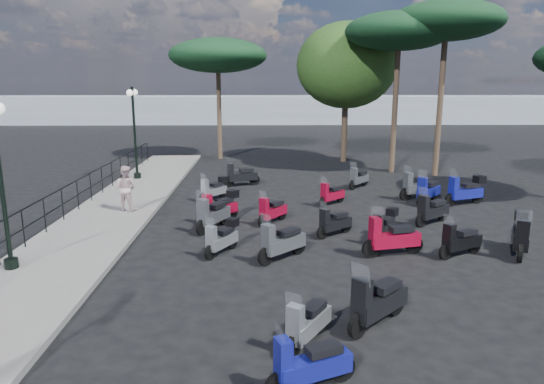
{
  "coord_description": "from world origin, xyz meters",
  "views": [
    {
      "loc": [
        -1.05,
        -12.41,
        4.75
      ],
      "look_at": [
        -0.76,
        3.01,
        1.2
      ],
      "focal_mm": 32.0,
      "sensor_mm": 36.0,
      "label": 1
    }
  ],
  "objects_px": {
    "scooter_17": "(359,178)",
    "scooter_2": "(222,238)",
    "lamp_post_2": "(134,127)",
    "scooter_27": "(465,191)",
    "scooter_22": "(428,191)",
    "scooter_16": "(332,195)",
    "scooter_15": "(334,223)",
    "pine_0": "(399,32)",
    "scooter_8": "(377,302)",
    "scooter_9": "(282,243)",
    "scooter_25": "(521,236)",
    "scooter_3": "(220,207)",
    "pedestrian_far": "(126,188)",
    "broadleaf_tree": "(346,66)",
    "scooter_4": "(212,215)",
    "pine_2": "(218,56)",
    "lamp_post_1": "(0,175)",
    "scooter_26": "(432,211)",
    "scooter_21": "(384,227)",
    "scooter_11": "(241,176)",
    "scooter_13": "(309,366)",
    "scooter_10": "(272,211)",
    "pine_1": "(446,22)",
    "scooter_5": "(214,189)",
    "scooter_28": "(418,187)",
    "scooter_14": "(392,238)",
    "scooter_20": "(460,241)",
    "scooter_7": "(307,324)"
  },
  "relations": [
    {
      "from": "scooter_22",
      "to": "pine_1",
      "type": "relative_size",
      "value": 0.17
    },
    {
      "from": "pedestrian_far",
      "to": "scooter_15",
      "type": "bearing_deg",
      "value": 173.51
    },
    {
      "from": "scooter_17",
      "to": "pine_0",
      "type": "relative_size",
      "value": 0.16
    },
    {
      "from": "scooter_25",
      "to": "scooter_28",
      "type": "distance_m",
      "value": 6.56
    },
    {
      "from": "lamp_post_1",
      "to": "scooter_7",
      "type": "height_order",
      "value": "lamp_post_1"
    },
    {
      "from": "lamp_post_1",
      "to": "scooter_26",
      "type": "bearing_deg",
      "value": 8.02
    },
    {
      "from": "scooter_3",
      "to": "scooter_27",
      "type": "bearing_deg",
      "value": -122.17
    },
    {
      "from": "lamp_post_1",
      "to": "broadleaf_tree",
      "type": "bearing_deg",
      "value": 46.26
    },
    {
      "from": "pedestrian_far",
      "to": "scooter_10",
      "type": "xyz_separation_m",
      "value": [
        5.26,
        -1.27,
        -0.55
      ]
    },
    {
      "from": "pedestrian_far",
      "to": "scooter_22",
      "type": "bearing_deg",
      "value": -159.22
    },
    {
      "from": "lamp_post_2",
      "to": "pine_1",
      "type": "relative_size",
      "value": 0.51
    },
    {
      "from": "scooter_8",
      "to": "scooter_9",
      "type": "distance_m",
      "value": 4.08
    },
    {
      "from": "scooter_8",
      "to": "scooter_11",
      "type": "height_order",
      "value": "scooter_8"
    },
    {
      "from": "scooter_8",
      "to": "pine_0",
      "type": "bearing_deg",
      "value": -58.93
    },
    {
      "from": "pine_1",
      "to": "scooter_10",
      "type": "bearing_deg",
      "value": -135.17
    },
    {
      "from": "scooter_17",
      "to": "scooter_2",
      "type": "bearing_deg",
      "value": 97.29
    },
    {
      "from": "broadleaf_tree",
      "to": "pine_1",
      "type": "bearing_deg",
      "value": -47.87
    },
    {
      "from": "scooter_7",
      "to": "scooter_27",
      "type": "relative_size",
      "value": 0.76
    },
    {
      "from": "scooter_15",
      "to": "pine_0",
      "type": "bearing_deg",
      "value": -61.48
    },
    {
      "from": "scooter_17",
      "to": "scooter_21",
      "type": "height_order",
      "value": "scooter_17"
    },
    {
      "from": "scooter_11",
      "to": "scooter_16",
      "type": "relative_size",
      "value": 1.4
    },
    {
      "from": "scooter_3",
      "to": "scooter_4",
      "type": "distance_m",
      "value": 1.0
    },
    {
      "from": "scooter_8",
      "to": "scooter_2",
      "type": "bearing_deg",
      "value": -4.52
    },
    {
      "from": "scooter_3",
      "to": "scooter_9",
      "type": "bearing_deg",
      "value": 163.07
    },
    {
      "from": "broadleaf_tree",
      "to": "pine_2",
      "type": "distance_m",
      "value": 7.64
    },
    {
      "from": "lamp_post_2",
      "to": "broadleaf_tree",
      "type": "distance_m",
      "value": 12.69
    },
    {
      "from": "lamp_post_2",
      "to": "scooter_27",
      "type": "distance_m",
      "value": 14.95
    },
    {
      "from": "scooter_9",
      "to": "scooter_26",
      "type": "xyz_separation_m",
      "value": [
        5.2,
        3.26,
        -0.02
      ]
    },
    {
      "from": "scooter_22",
      "to": "scooter_16",
      "type": "bearing_deg",
      "value": 45.27
    },
    {
      "from": "scooter_5",
      "to": "scooter_16",
      "type": "height_order",
      "value": "same"
    },
    {
      "from": "scooter_3",
      "to": "scooter_21",
      "type": "height_order",
      "value": "scooter_3"
    },
    {
      "from": "scooter_13",
      "to": "pedestrian_far",
      "type": "bearing_deg",
      "value": 5.43
    },
    {
      "from": "scooter_7",
      "to": "scooter_10",
      "type": "height_order",
      "value": "scooter_7"
    },
    {
      "from": "scooter_11",
      "to": "scooter_25",
      "type": "bearing_deg",
      "value": -159.43
    },
    {
      "from": "pedestrian_far",
      "to": "scooter_27",
      "type": "height_order",
      "value": "pedestrian_far"
    },
    {
      "from": "lamp_post_1",
      "to": "scooter_11",
      "type": "height_order",
      "value": "lamp_post_1"
    },
    {
      "from": "scooter_25",
      "to": "scooter_17",
      "type": "bearing_deg",
      "value": -45.98
    },
    {
      "from": "pedestrian_far",
      "to": "scooter_3",
      "type": "height_order",
      "value": "pedestrian_far"
    },
    {
      "from": "pedestrian_far",
      "to": "scooter_26",
      "type": "distance_m",
      "value": 10.77
    },
    {
      "from": "scooter_8",
      "to": "scooter_21",
      "type": "height_order",
      "value": "scooter_8"
    },
    {
      "from": "scooter_21",
      "to": "pine_2",
      "type": "relative_size",
      "value": 0.18
    },
    {
      "from": "pedestrian_far",
      "to": "scooter_13",
      "type": "height_order",
      "value": "pedestrian_far"
    },
    {
      "from": "scooter_10",
      "to": "scooter_13",
      "type": "height_order",
      "value": "scooter_13"
    },
    {
      "from": "lamp_post_1",
      "to": "pine_0",
      "type": "distance_m",
      "value": 19.54
    },
    {
      "from": "pedestrian_far",
      "to": "broadleaf_tree",
      "type": "relative_size",
      "value": 0.2
    },
    {
      "from": "scooter_14",
      "to": "scooter_16",
      "type": "distance_m",
      "value": 5.75
    },
    {
      "from": "scooter_25",
      "to": "scooter_9",
      "type": "bearing_deg",
      "value": 28.74
    },
    {
      "from": "scooter_20",
      "to": "scooter_26",
      "type": "distance_m",
      "value": 3.1
    },
    {
      "from": "scooter_15",
      "to": "scooter_16",
      "type": "relative_size",
      "value": 1.05
    },
    {
      "from": "scooter_20",
      "to": "scooter_17",
      "type": "bearing_deg",
      "value": -20.12
    }
  ]
}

